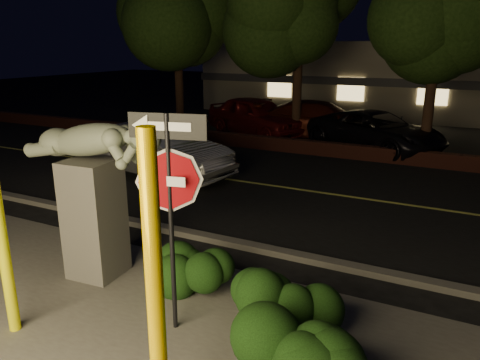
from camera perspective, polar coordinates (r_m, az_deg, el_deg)
name	(u,v)px	position (r m, az deg, el deg)	size (l,w,h in m)	color
ground	(333,166)	(15.70, 11.26, 1.69)	(90.00, 90.00, 0.00)	black
patio	(92,358)	(6.66, -17.65, -19.96)	(14.00, 6.00, 0.02)	#4C4944
road	(302,190)	(12.94, 7.61, -1.24)	(80.00, 8.00, 0.01)	black
lane_marking	(302,190)	(12.93, 7.61, -1.19)	(80.00, 0.12, 0.01)	#BDBC4B
curb	(233,243)	(9.38, -0.85, -7.67)	(80.00, 0.25, 0.12)	#4C4944
brick_wall	(344,151)	(16.87, 12.53, 3.50)	(40.00, 0.35, 0.50)	#441C16
parking_lot	(376,132)	(22.39, 16.23, 5.69)	(40.00, 12.00, 0.01)	black
building	(406,77)	(30.00, 19.56, 11.79)	(22.00, 10.20, 4.00)	#71685B
tree_far_a	(176,8)	(21.42, -7.77, 20.07)	(4.60, 4.60, 7.43)	black
yellow_pole_left	(0,226)	(6.92, -27.22, -5.04)	(0.16, 0.16, 3.13)	#F5F00A
yellow_pole_right	(156,306)	(4.37, -10.23, -14.93)	(0.16, 0.16, 3.24)	#F9C400
signpost	(169,181)	(6.08, -8.62, -0.17)	(1.01, 0.28, 3.04)	black
sculpture	(93,182)	(8.04, -17.44, -0.18)	(2.57, 0.86, 2.74)	#4C4944
hedge_center	(188,264)	(7.73, -6.31, -10.09)	(1.71, 0.80, 0.89)	black
hedge_right	(280,295)	(6.65, 4.90, -13.75)	(1.67, 0.89, 1.09)	black
hedge_far_right	(297,346)	(5.72, 6.92, -19.41)	(1.55, 0.97, 1.08)	black
silver_sedan	(158,150)	(14.30, -10.02, 3.66)	(1.71, 4.89, 1.61)	silver
parked_car_red	(256,116)	(20.50, 1.98, 7.79)	(2.01, 4.99, 1.70)	maroon
parked_car_darkred	(321,120)	(20.03, 9.89, 7.19)	(2.22, 5.45, 1.58)	#44130A
parked_car_dark	(376,131)	(18.24, 16.21, 5.73)	(2.44, 5.29, 1.47)	black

